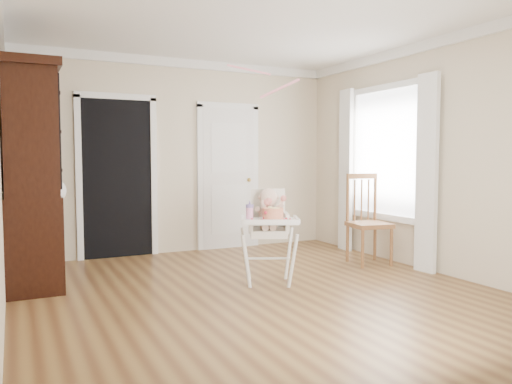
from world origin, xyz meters
name	(u,v)px	position (x,y,z in m)	size (l,w,h in m)	color
floor	(262,294)	(0.00, 0.00, 0.00)	(5.00, 5.00, 0.00)	brown
ceiling	(262,12)	(0.00, 0.00, 2.70)	(5.00, 5.00, 0.00)	white
wall_back	(182,156)	(0.00, 2.50, 1.35)	(4.50, 4.50, 0.00)	beige
wall_right	(435,156)	(2.25, 0.00, 1.35)	(5.00, 5.00, 0.00)	beige
crown_molding	(262,19)	(0.00, 0.00, 2.64)	(4.50, 5.00, 0.12)	white
doorway	(117,175)	(-0.90, 2.48, 1.11)	(1.06, 0.05, 2.22)	black
closet_door	(228,179)	(0.70, 2.48, 1.02)	(0.96, 0.09, 2.13)	white
window_right	(384,161)	(2.18, 0.80, 1.29)	(0.13, 1.84, 2.30)	white
high_chair	(269,225)	(0.26, 0.35, 0.63)	(0.82, 0.89, 1.02)	white
baby	(269,210)	(0.27, 0.37, 0.78)	(0.28, 0.29, 0.46)	beige
cake	(273,214)	(0.18, 0.10, 0.77)	(0.27, 0.27, 0.13)	silver
sippy_cup	(250,211)	(0.01, 0.29, 0.79)	(0.08, 0.08, 0.19)	pink
china_cabinet	(31,176)	(-1.99, 1.43, 1.14)	(0.60, 1.35, 2.28)	black
dining_chair	(368,222)	(1.85, 0.69, 0.53)	(0.53, 0.53, 1.13)	brown
streamer	(248,70)	(0.03, 0.36, 2.23)	(0.03, 0.50, 0.02)	pink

